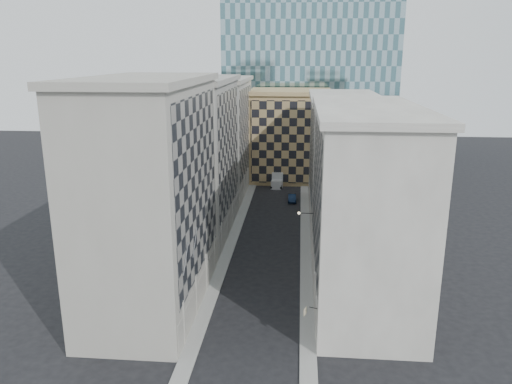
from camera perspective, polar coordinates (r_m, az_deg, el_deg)
The scene contains 15 objects.
ground at distance 45.10m, azimuth -1.07°, elevation -19.29°, with size 260.00×260.00×0.00m, color black.
sidewalk_west at distance 72.20m, azimuth -2.70°, elevation -5.40°, with size 1.50×100.00×0.15m, color gray.
sidewalk_east at distance 71.61m, azimuth 5.69°, elevation -5.64°, with size 1.50×100.00×0.15m, color gray.
bldg_left_a at distance 52.02m, azimuth -11.83°, elevation -0.38°, with size 10.80×22.80×23.70m.
bldg_left_b at distance 72.88m, azimuth -6.90°, elevation 3.92°, with size 10.80×22.80×22.70m.
bldg_left_c at distance 94.26m, azimuth -4.16°, elevation 6.27°, with size 10.80×22.80×21.70m.
bldg_right_a at distance 54.52m, azimuth 12.03°, elevation -1.31°, with size 10.80×26.80×20.70m.
bldg_right_b at distance 80.74m, azimuth 9.82°, elevation 3.85°, with size 10.80×28.80×19.70m.
tan_block at distance 106.04m, azimuth 3.90°, elevation 6.53°, with size 16.80×14.80×18.80m.
church_tower at distance 118.96m, azimuth 3.21°, elevation 15.97°, with size 7.20×7.20×51.50m.
flagpoles_left at distance 47.42m, azimuth -7.50°, elevation -6.62°, with size 0.10×6.33×2.33m.
bracket_lamp at distance 63.91m, azimuth 5.10°, elevation -2.41°, with size 1.98×0.36×0.36m.
box_truck at distance 100.90m, azimuth 2.49°, elevation 1.37°, with size 2.50×5.47×2.93m.
dark_car at distance 90.61m, azimuth 4.14°, elevation -0.68°, with size 1.40×4.03×1.33m, color #0F1E38.
shop_sign at distance 45.46m, azimuth 5.73°, elevation -13.39°, with size 1.21×0.65×0.75m.
Camera 1 is at (4.05, -36.88, 25.64)m, focal length 35.00 mm.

